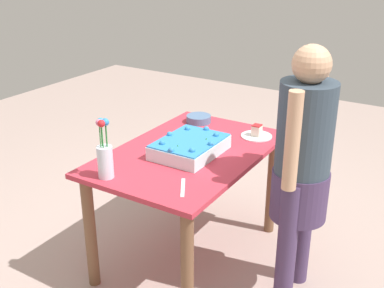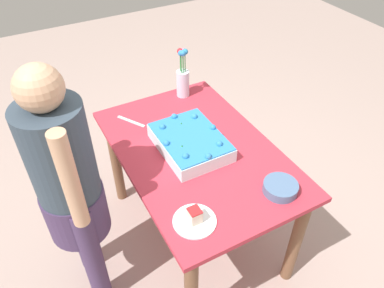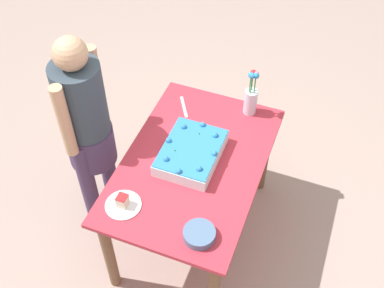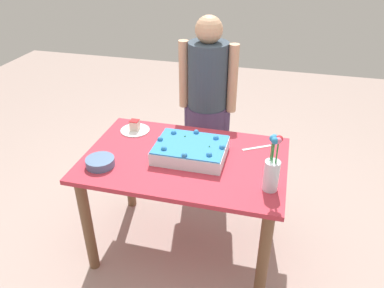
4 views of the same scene
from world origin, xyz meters
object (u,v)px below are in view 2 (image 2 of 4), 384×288
object	(u,v)px
fruit_bowl	(280,188)
person_standing	(68,184)
serving_plate_with_slice	(195,219)
flower_vase	(183,78)
cake_knife	(131,121)
sheet_cake	(190,142)

from	to	relation	value
fruit_bowl	person_standing	size ratio (longest dim) A/B	0.12
serving_plate_with_slice	flower_vase	world-z (taller)	flower_vase
flower_vase	serving_plate_with_slice	bearing A→B (deg)	-24.57
serving_plate_with_slice	person_standing	bearing A→B (deg)	-132.74
cake_knife	flower_vase	size ratio (longest dim) A/B	0.60
sheet_cake	fruit_bowl	world-z (taller)	sheet_cake
fruit_bowl	person_standing	world-z (taller)	person_standing
serving_plate_with_slice	flower_vase	size ratio (longest dim) A/B	0.61
flower_vase	fruit_bowl	xyz separation A→B (m)	(1.02, 0.02, -0.11)
flower_vase	person_standing	size ratio (longest dim) A/B	0.23
serving_plate_with_slice	person_standing	distance (m)	0.63
sheet_cake	cake_knife	bearing A→B (deg)	-152.74
serving_plate_with_slice	flower_vase	bearing A→B (deg)	155.43
cake_knife	person_standing	bearing A→B (deg)	101.25
sheet_cake	serving_plate_with_slice	xyz separation A→B (m)	(0.47, -0.23, -0.03)
fruit_bowl	person_standing	distance (m)	1.04
sheet_cake	fruit_bowl	distance (m)	0.56
cake_knife	person_standing	distance (m)	0.66
sheet_cake	person_standing	distance (m)	0.69
cake_knife	flower_vase	xyz separation A→B (m)	(-0.11, 0.42, 0.13)
serving_plate_with_slice	cake_knife	bearing A→B (deg)	178.40
serving_plate_with_slice	cake_knife	xyz separation A→B (m)	(-0.86, 0.02, -0.02)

